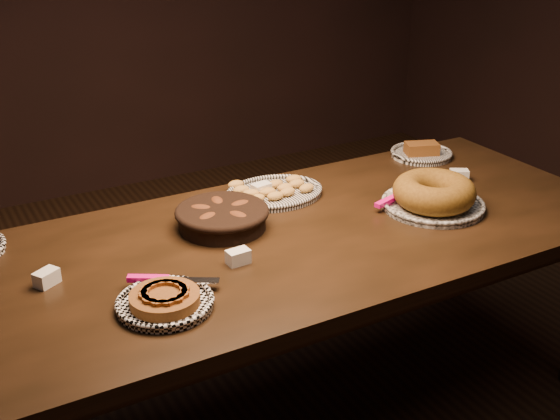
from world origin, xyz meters
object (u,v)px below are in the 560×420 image
buffet_table (290,253)px  bundt_cake_plate (434,195)px  madeleine_platter (274,192)px  apple_tart_plate (165,300)px

buffet_table → bundt_cake_plate: 0.57m
buffet_table → bundt_cake_plate: (0.55, -0.07, 0.12)m
buffet_table → madeleine_platter: (0.10, 0.31, 0.09)m
madeleine_platter → bundt_cake_plate: 0.59m
buffet_table → apple_tart_plate: bearing=-156.7°
buffet_table → madeleine_platter: 0.34m
madeleine_platter → bundt_cake_plate: (0.45, -0.38, 0.03)m
buffet_table → madeleine_platter: madeleine_platter is taller
apple_tart_plate → bundt_cake_plate: bearing=-10.7°
buffet_table → apple_tart_plate: (-0.53, -0.23, 0.09)m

